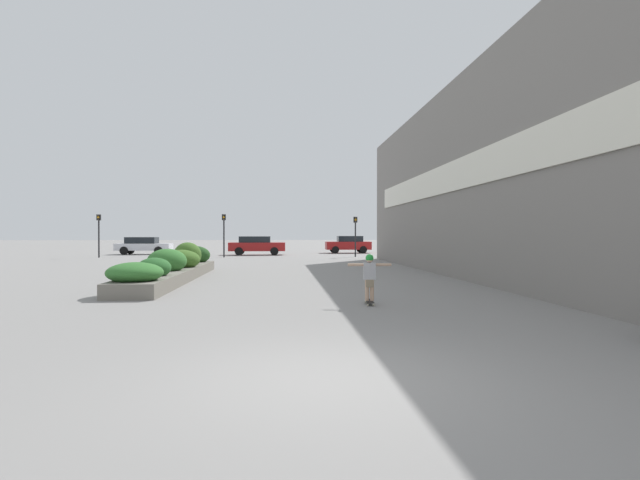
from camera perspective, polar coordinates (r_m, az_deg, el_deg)
ground_plane at (r=6.27m, az=0.60°, el=-15.62°), size 300.00×300.00×0.00m
building_wall_right at (r=18.93m, az=17.99°, el=7.37°), size 0.67×36.23×7.96m
planter_box at (r=20.01m, az=-16.32°, el=-2.93°), size 1.69×11.89×1.41m
skateboard at (r=12.63m, az=5.68°, el=-7.02°), size 0.23×0.76×0.09m
skateboarder at (r=12.55m, az=5.68°, el=-3.71°), size 1.09×0.20×1.17m
car_leftmost at (r=46.32m, az=-19.53°, el=-0.56°), size 4.64×2.00×1.51m
car_center_left at (r=42.74m, az=-7.26°, el=-0.58°), size 4.74×1.94×1.58m
car_center_right at (r=46.80m, az=3.27°, el=-0.47°), size 4.16×2.05×1.60m
car_rightmost at (r=48.17m, az=13.21°, el=-0.45°), size 4.78×1.87×1.58m
traffic_light_left at (r=38.67m, az=-10.93°, el=1.38°), size 0.28×0.30×3.29m
traffic_light_right at (r=38.96m, az=4.07°, el=1.24°), size 0.28×0.30×3.13m
traffic_light_far_left at (r=41.14m, az=-23.97°, el=1.27°), size 0.28×0.30×3.26m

